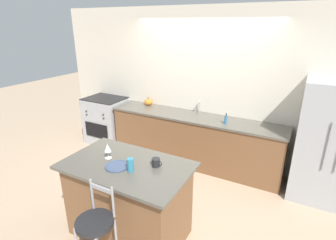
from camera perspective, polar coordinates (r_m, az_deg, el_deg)
ground_plane at (r=4.66m, az=3.66°, el=-10.94°), size 18.00×18.00×0.00m
wall_back at (r=4.72m, az=7.49°, el=7.14°), size 6.00×0.07×2.70m
back_counter at (r=4.74m, az=5.63°, el=-4.20°), size 3.10×0.65×0.90m
sink_faucet at (r=4.70m, az=6.80°, el=3.21°), size 0.02×0.13×0.22m
kitchen_island at (r=3.24m, az=-8.57°, el=-16.74°), size 1.43×0.87×0.95m
refrigerator at (r=4.25m, az=31.93°, el=-4.35°), size 0.87×0.71×1.73m
oven_range at (r=5.71m, az=-13.20°, el=-0.00°), size 0.80×0.66×0.97m
bar_stool_near at (r=2.75m, az=-15.31°, el=-22.46°), size 0.35×0.35×1.05m
dinner_plate at (r=2.95m, az=-11.04°, el=-9.79°), size 0.26×0.26×0.02m
wine_glass at (r=3.09m, az=-13.02°, el=-5.98°), size 0.08×0.08×0.18m
coffee_mug at (r=2.89m, az=-2.63°, el=-9.21°), size 0.12×0.09×0.09m
tumbler_cup at (r=2.81m, az=-8.18°, el=-9.64°), size 0.07×0.07×0.15m
pumpkin_decoration at (r=5.14m, az=-4.29°, el=3.94°), size 0.16×0.16×0.15m
soap_bottle at (r=4.25m, az=12.48°, el=0.09°), size 0.05×0.05×0.18m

